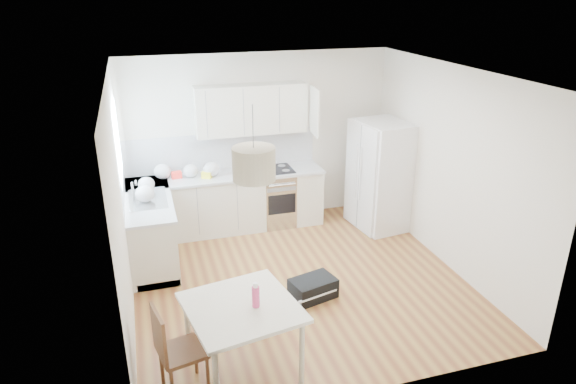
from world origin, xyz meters
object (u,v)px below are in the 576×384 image
Objects in this scene: dining_chair at (183,349)px; dining_table at (242,313)px; refrigerator at (381,176)px; gym_bag at (313,288)px.

dining_table is at bearing -5.97° from dining_chair.
dining_chair reaches higher than dining_table.
refrigerator reaches higher than dining_table.
dining_chair is at bearing -147.86° from refrigerator.
gym_bag is at bearing -143.16° from refrigerator.
dining_table is (-2.81, -2.74, -0.15)m from refrigerator.
dining_chair is at bearing 175.96° from dining_table.
dining_table is 0.63m from dining_chair.
dining_table is at bearing -150.20° from gym_bag.
gym_bag is (-1.70, -1.66, -0.73)m from refrigerator.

